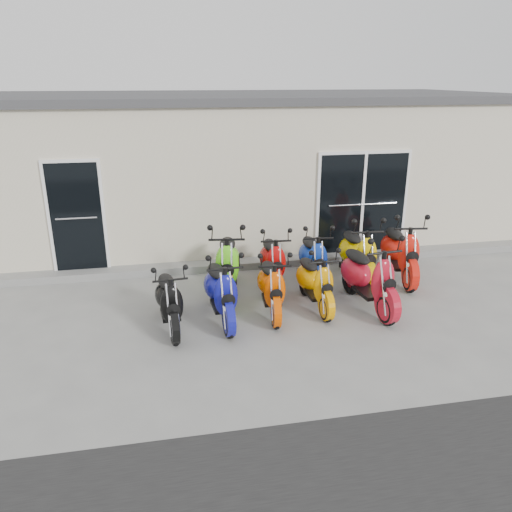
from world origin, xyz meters
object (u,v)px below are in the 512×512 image
object	(u,v)px
scooter_back_blue	(313,252)
scooter_back_green	(227,255)
scooter_front_blue	(221,283)
scooter_front_orange_b	(315,275)
scooter_back_red	(273,255)
scooter_back_yellow	(358,247)
scooter_front_orange_a	(271,279)
scooter_front_black	(169,293)
scooter_back_extra	(401,244)
scooter_front_red	(369,269)

from	to	relation	value
scooter_back_blue	scooter_back_green	bearing A→B (deg)	-170.40
scooter_front_blue	scooter_front_orange_b	xyz separation A→B (m)	(1.63, 0.18, -0.05)
scooter_back_red	scooter_back_yellow	distance (m)	1.65
scooter_front_orange_a	scooter_front_black	bearing A→B (deg)	-167.51
scooter_back_extra	scooter_back_blue	bearing A→B (deg)	-175.32
scooter_front_orange_b	scooter_back_red	world-z (taller)	scooter_back_red
scooter_front_orange_a	scooter_front_red	size ratio (longest dim) A/B	0.85
scooter_front_black	scooter_front_blue	bearing A→B (deg)	3.07
scooter_front_blue	scooter_front_red	world-z (taller)	scooter_front_red
scooter_front_blue	scooter_back_green	bearing A→B (deg)	72.86
scooter_front_orange_a	scooter_back_green	xyz separation A→B (m)	(-0.59, 1.00, 0.11)
scooter_back_extra	scooter_front_orange_a	bearing A→B (deg)	-151.86
scooter_front_blue	scooter_front_orange_a	world-z (taller)	scooter_front_blue
scooter_back_yellow	scooter_back_blue	bearing A→B (deg)	178.08
scooter_front_orange_b	scooter_back_yellow	bearing A→B (deg)	37.21
scooter_back_red	scooter_back_extra	xyz separation A→B (m)	(2.49, -0.11, 0.08)
scooter_front_red	scooter_back_yellow	distance (m)	1.17
scooter_front_blue	scooter_back_extra	bearing A→B (deg)	13.20
scooter_front_red	scooter_back_red	world-z (taller)	scooter_front_red
scooter_front_black	scooter_front_orange_b	world-z (taller)	scooter_front_black
scooter_front_orange_b	scooter_back_blue	world-z (taller)	scooter_back_blue
scooter_front_orange_b	scooter_back_blue	xyz separation A→B (m)	(0.28, 1.04, 0.04)
scooter_front_black	scooter_back_blue	distance (m)	3.04
scooter_front_orange_a	scooter_back_red	bearing A→B (deg)	81.08
scooter_front_orange_b	scooter_back_blue	distance (m)	1.08
scooter_front_red	scooter_back_yellow	bearing A→B (deg)	70.62
scooter_front_red	scooter_back_extra	distance (m)	1.58
scooter_back_yellow	scooter_front_red	bearing A→B (deg)	-99.85
scooter_front_red	scooter_back_green	world-z (taller)	scooter_back_green
scooter_back_extra	scooter_front_red	bearing A→B (deg)	-126.97
scooter_back_blue	scooter_back_red	bearing A→B (deg)	-174.49
scooter_front_black	scooter_back_green	size ratio (longest dim) A/B	0.84
scooter_front_orange_b	scooter_back_extra	size ratio (longest dim) A/B	0.83
scooter_front_orange_b	scooter_front_orange_a	bearing A→B (deg)	-177.44
scooter_back_blue	scooter_front_orange_b	bearing A→B (deg)	-99.29
scooter_front_blue	scooter_front_red	bearing A→B (deg)	-3.98
scooter_front_orange_a	scooter_front_red	xyz separation A→B (m)	(1.64, -0.11, 0.11)
scooter_front_black	scooter_front_orange_a	size ratio (longest dim) A/B	0.99
scooter_front_orange_b	scooter_front_red	distance (m)	0.90
scooter_back_yellow	scooter_front_orange_b	bearing A→B (deg)	-136.50
scooter_back_green	scooter_back_red	bearing A→B (deg)	15.66
scooter_front_orange_a	scooter_back_red	size ratio (longest dim) A/B	0.96
scooter_front_orange_b	scooter_front_red	world-z (taller)	scooter_front_red
scooter_back_red	scooter_back_extra	distance (m)	2.50
scooter_front_blue	scooter_back_blue	distance (m)	2.26
scooter_front_black	scooter_back_yellow	distance (m)	3.80
scooter_back_red	scooter_back_extra	size ratio (longest dim) A/B	0.88
scooter_back_green	scooter_front_orange_b	bearing A→B (deg)	-26.04
scooter_front_orange_b	scooter_front_black	bearing A→B (deg)	-175.76
scooter_front_orange_b	scooter_back_red	bearing A→B (deg)	113.05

